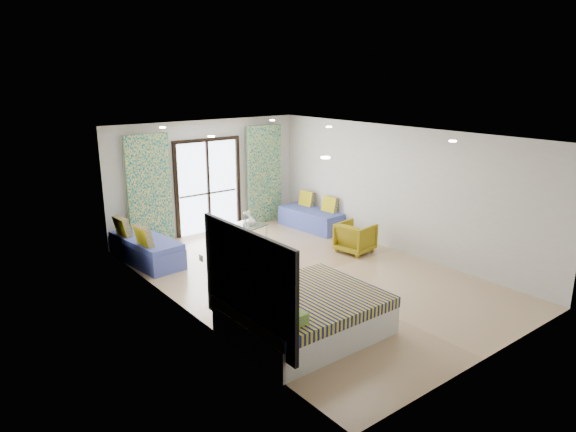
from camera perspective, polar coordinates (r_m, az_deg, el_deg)
floor at (r=9.88m, az=2.14°, el=-6.70°), size 5.00×7.50×0.01m
ceiling at (r=9.21m, az=2.31°, el=9.06°), size 5.00×7.50×0.01m
wall_back at (r=12.48m, az=-8.97°, el=4.32°), size 5.00×0.01×2.70m
wall_front at (r=7.15m, az=22.07°, el=-5.15°), size 5.00×0.01×2.70m
wall_left at (r=8.13m, az=-11.39°, el=-1.85°), size 0.01×7.50×2.70m
wall_right at (r=11.19m, az=12.08°, el=2.87°), size 0.01×7.50×2.70m
balcony_door at (r=12.47m, az=-8.88°, el=3.88°), size 1.76×0.08×2.28m
balcony_rail at (r=12.55m, az=-8.84°, el=2.51°), size 1.52×0.03×0.04m
curtain_left at (r=11.68m, az=-15.15°, el=2.70°), size 1.00×0.10×2.50m
curtain_right at (r=13.16m, az=-2.65°, el=4.62°), size 1.00×0.10×2.50m
downlight_a at (r=6.80m, az=4.18°, el=6.50°), size 0.12×0.12×0.02m
downlight_b at (r=8.91m, az=17.82°, el=7.93°), size 0.12×0.12×0.02m
downlight_c at (r=9.23m, az=-8.52°, el=8.74°), size 0.12×0.12×0.02m
downlight_d at (r=10.88m, az=4.58°, el=9.86°), size 0.12×0.12×0.02m
downlight_e at (r=11.00m, az=-13.76°, el=9.54°), size 0.12×0.12×0.02m
downlight_f at (r=12.42m, az=-1.76°, el=10.59°), size 0.12×0.12×0.02m
headboard at (r=6.87m, az=-4.52°, el=-7.52°), size 0.06×2.10×1.50m
switch_plate at (r=7.87m, az=-9.64°, el=-4.65°), size 0.02×0.10×0.10m
bed at (r=7.71m, az=1.79°, el=-10.84°), size 2.16×1.77×0.75m
daybed_left at (r=10.88m, az=-15.56°, el=-3.53°), size 0.92×1.94×0.93m
daybed_right at (r=12.79m, az=2.62°, el=-0.23°), size 0.80×1.78×0.86m
coffee_table at (r=11.59m, az=-4.56°, el=-1.22°), size 0.83×0.83×0.80m
vase at (r=11.53m, az=-4.16°, el=-0.51°), size 0.22×0.23×0.20m
armchair at (r=11.16m, az=7.51°, el=-2.23°), size 0.75×0.79×0.72m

